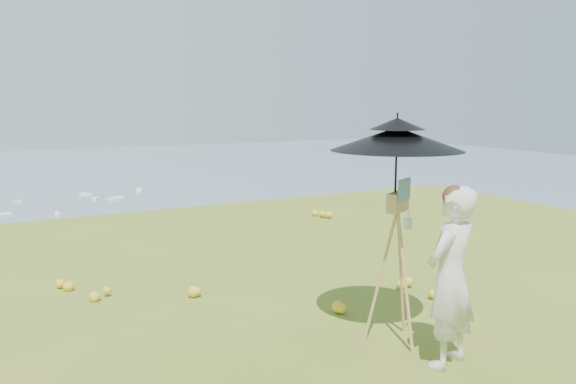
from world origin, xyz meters
TOP-DOWN VIEW (x-y plane):
  - ground at (0.00, 0.00)m, footprint 14.00×14.00m
  - shoreline_tier at (0.00, 75.00)m, footprint 170.00×28.00m
  - bay_water at (0.00, 240.00)m, footprint 700.00×700.00m
  - slope_trees at (0.00, 35.00)m, footprint 110.00×50.00m
  - harbor_town at (0.00, 75.00)m, footprint 110.00×22.00m
  - wildflowers at (0.00, 0.25)m, footprint 10.00×10.50m
  - painter at (-0.48, -1.33)m, footprint 0.67×0.55m
  - field_easel at (-0.60, -0.73)m, footprint 0.82×0.82m
  - sun_umbrella at (-0.61, -0.70)m, footprint 1.52×1.52m
  - painter_cap at (-0.48, -1.33)m, footprint 0.27×0.29m

SIDE VIEW (x-z plane):
  - shoreline_tier at x=0.00m, z-range -40.00..-32.00m
  - bay_water at x=0.00m, z-range -34.00..-34.00m
  - harbor_town at x=0.00m, z-range -32.00..-27.00m
  - slope_trees at x=0.00m, z-range -18.00..-12.00m
  - ground at x=0.00m, z-range 0.00..0.00m
  - wildflowers at x=0.00m, z-range 0.00..0.12m
  - field_easel at x=-0.60m, z-range 0.00..1.60m
  - painter at x=-0.48m, z-range 0.00..1.60m
  - painter_cap at x=-0.48m, z-range 1.50..1.60m
  - sun_umbrella at x=-0.61m, z-range 1.31..2.20m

